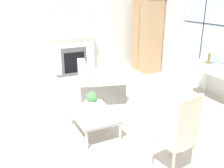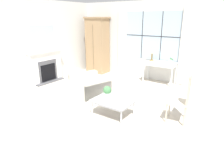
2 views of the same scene
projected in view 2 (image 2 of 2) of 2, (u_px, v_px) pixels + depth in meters
The scene contains 13 objects.
ground_plane at pixel (101, 106), 5.31m from camera, with size 14.00×14.00×0.00m, color #BCB2A3.
wall_back_windowed at pixel (152, 41), 7.22m from camera, with size 7.20×0.14×2.80m.
wall_left at pixel (42, 42), 6.96m from camera, with size 0.06×7.20×2.80m, color silver.
fireplace at pixel (46, 64), 7.10m from camera, with size 0.34×1.34×2.01m.
armoire at pixel (97, 45), 8.23m from camera, with size 0.92×0.62×2.24m.
console_table at pixel (160, 64), 6.91m from camera, with size 1.10×0.51×0.77m.
table_lamp at pixel (152, 51), 6.93m from camera, with size 0.31×0.31×0.45m.
potted_orchid at pixel (171, 59), 6.61m from camera, with size 0.16×0.12×0.39m.
armchair_upholstered at pixel (89, 85), 6.04m from camera, with size 1.16×1.18×0.83m.
side_chair_wooden at pixel (183, 96), 4.32m from camera, with size 0.50×0.50×1.12m.
coffee_table at pixel (113, 101), 4.73m from camera, with size 0.92×0.68×0.38m.
potted_plant_small at pixel (107, 92), 4.85m from camera, with size 0.20×0.20×0.28m.
pillar_candle at pixel (123, 101), 4.52m from camera, with size 0.09×0.09×0.12m.
Camera 2 is at (2.98, -3.83, 2.24)m, focal length 32.00 mm.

